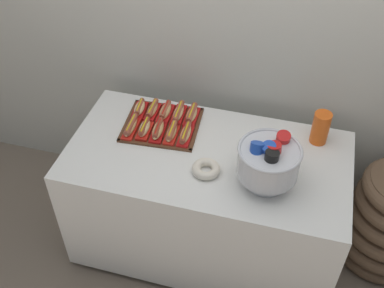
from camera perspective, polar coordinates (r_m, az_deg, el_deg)
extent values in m
plane|color=#7A6B5B|center=(3.00, 1.56, -11.84)|extent=(10.00, 10.00, 0.00)
cube|color=beige|center=(2.53, 5.21, 15.74)|extent=(6.00, 0.10, 2.60)
cube|color=white|center=(2.68, 1.72, -6.83)|extent=(1.46, 0.76, 0.73)
cylinder|color=black|center=(2.99, -11.94, -12.93)|extent=(0.05, 0.05, 0.04)
cylinder|color=black|center=(3.29, -7.99, -5.33)|extent=(0.05, 0.05, 0.04)
cylinder|color=black|center=(3.13, 14.29, -9.79)|extent=(0.05, 0.05, 0.04)
torus|color=brown|center=(3.12, 21.67, -11.55)|extent=(0.50, 0.50, 0.10)
torus|color=brown|center=(3.04, 22.18, -10.36)|extent=(0.53, 0.53, 0.10)
cube|color=#56331E|center=(2.58, -3.67, 2.32)|extent=(0.43, 0.39, 0.01)
cube|color=#56331E|center=(2.46, -4.65, -0.11)|extent=(0.41, 0.05, 0.01)
cube|color=#56331E|center=(2.71, -2.80, 4.75)|extent=(0.41, 0.05, 0.01)
cube|color=#56331E|center=(2.63, -7.80, 2.96)|extent=(0.04, 0.36, 0.01)
cube|color=#56331E|center=(2.55, 0.57, 1.89)|extent=(0.04, 0.36, 0.01)
cube|color=red|center=(2.55, -7.40, 1.78)|extent=(0.07, 0.18, 0.02)
ellipsoid|color=tan|center=(2.54, -7.44, 2.15)|extent=(0.05, 0.17, 0.04)
cylinder|color=#9E4C38|center=(2.53, -7.46, 2.35)|extent=(0.04, 0.16, 0.03)
cylinder|color=yellow|center=(2.52, -7.49, 2.61)|extent=(0.01, 0.14, 0.01)
cube|color=red|center=(2.53, -5.78, 1.57)|extent=(0.07, 0.15, 0.02)
ellipsoid|color=beige|center=(2.52, -5.82, 1.97)|extent=(0.06, 0.14, 0.04)
cylinder|color=brown|center=(2.51, -5.84, 2.19)|extent=(0.03, 0.14, 0.03)
cylinder|color=yellow|center=(2.50, -5.85, 2.40)|extent=(0.01, 0.12, 0.01)
cube|color=#B21414|center=(2.52, -4.14, 1.35)|extent=(0.08, 0.17, 0.02)
ellipsoid|color=tan|center=(2.50, -4.16, 1.76)|extent=(0.07, 0.16, 0.04)
cylinder|color=brown|center=(2.49, -4.18, 1.98)|extent=(0.04, 0.15, 0.03)
cylinder|color=red|center=(2.48, -4.19, 2.20)|extent=(0.02, 0.12, 0.01)
cube|color=red|center=(2.50, -2.47, 1.13)|extent=(0.07, 0.17, 0.02)
ellipsoid|color=tan|center=(2.49, -2.49, 1.47)|extent=(0.06, 0.16, 0.04)
cylinder|color=#A8563D|center=(2.48, -2.49, 1.65)|extent=(0.04, 0.15, 0.03)
cylinder|color=yellow|center=(2.47, -2.50, 1.91)|extent=(0.01, 0.12, 0.01)
cube|color=red|center=(2.49, -0.79, 0.91)|extent=(0.07, 0.17, 0.02)
ellipsoid|color=tan|center=(2.47, -0.80, 1.25)|extent=(0.06, 0.16, 0.04)
cylinder|color=brown|center=(2.47, -0.80, 1.44)|extent=(0.04, 0.16, 0.03)
cylinder|color=yellow|center=(2.46, -0.80, 1.67)|extent=(0.01, 0.14, 0.01)
cube|color=#B21414|center=(2.67, -6.38, 4.05)|extent=(0.08, 0.16, 0.02)
ellipsoid|color=beige|center=(2.66, -6.41, 4.38)|extent=(0.07, 0.14, 0.04)
cylinder|color=#A8563D|center=(2.65, -6.43, 4.56)|extent=(0.04, 0.13, 0.03)
cylinder|color=yellow|center=(2.65, -6.45, 4.77)|extent=(0.02, 0.11, 0.01)
cube|color=red|center=(2.65, -4.83, 3.87)|extent=(0.06, 0.16, 0.02)
ellipsoid|color=#E0BC7F|center=(2.64, -4.85, 4.21)|extent=(0.05, 0.15, 0.04)
cylinder|color=#A8563D|center=(2.63, -4.86, 4.40)|extent=(0.03, 0.15, 0.03)
cylinder|color=yellow|center=(2.63, -4.88, 4.63)|extent=(0.01, 0.12, 0.01)
cube|color=red|center=(2.64, -3.25, 3.68)|extent=(0.07, 0.17, 0.02)
ellipsoid|color=tan|center=(2.62, -3.27, 4.04)|extent=(0.06, 0.16, 0.04)
cylinder|color=#A8563D|center=(2.62, -3.28, 4.25)|extent=(0.03, 0.14, 0.03)
cylinder|color=red|center=(2.61, -3.29, 4.47)|extent=(0.01, 0.12, 0.01)
cube|color=red|center=(2.62, -1.66, 3.48)|extent=(0.07, 0.18, 0.02)
ellipsoid|color=beige|center=(2.61, -1.66, 3.82)|extent=(0.06, 0.17, 0.04)
cylinder|color=#A8563D|center=(2.60, -1.67, 4.02)|extent=(0.04, 0.17, 0.03)
cylinder|color=yellow|center=(2.59, -1.68, 4.26)|extent=(0.01, 0.14, 0.01)
cube|color=red|center=(2.61, -0.05, 3.28)|extent=(0.07, 0.17, 0.02)
ellipsoid|color=tan|center=(2.60, -0.05, 3.64)|extent=(0.06, 0.15, 0.04)
cylinder|color=#9E4C38|center=(2.59, -0.05, 3.83)|extent=(0.04, 0.15, 0.03)
cylinder|color=yellow|center=(2.58, -0.05, 4.10)|extent=(0.01, 0.13, 0.01)
cylinder|color=silver|center=(2.29, 8.91, -4.56)|extent=(0.19, 0.19, 0.02)
cone|color=silver|center=(2.27, 9.00, -3.94)|extent=(0.07, 0.07, 0.05)
cylinder|color=silver|center=(2.20, 9.28, -2.13)|extent=(0.29, 0.29, 0.15)
torus|color=silver|center=(2.15, 9.50, -0.73)|extent=(0.30, 0.30, 0.02)
cylinder|color=red|center=(2.16, 9.96, -1.33)|extent=(0.10, 0.10, 0.13)
cylinder|color=red|center=(2.23, 10.93, 0.13)|extent=(0.08, 0.10, 0.14)
cylinder|color=#1E47B2|center=(2.16, 9.42, -1.18)|extent=(0.11, 0.12, 0.14)
cylinder|color=#1E47B2|center=(2.14, 7.80, -1.38)|extent=(0.09, 0.13, 0.15)
cylinder|color=black|center=(2.12, 9.54, -2.29)|extent=(0.10, 0.10, 0.13)
cylinder|color=#EA5B19|center=(2.54, 15.22, 1.26)|extent=(0.09, 0.09, 0.11)
cylinder|color=#EA5B19|center=(2.53, 15.30, 1.58)|extent=(0.09, 0.09, 0.11)
cylinder|color=#EA5B19|center=(2.52, 15.38, 1.91)|extent=(0.09, 0.09, 0.11)
cylinder|color=#EA5B19|center=(2.51, 15.46, 2.23)|extent=(0.09, 0.09, 0.11)
cylinder|color=#EA5B19|center=(2.49, 15.53, 2.57)|extent=(0.09, 0.09, 0.11)
torus|color=silver|center=(2.31, 1.72, -3.05)|extent=(0.14, 0.14, 0.04)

